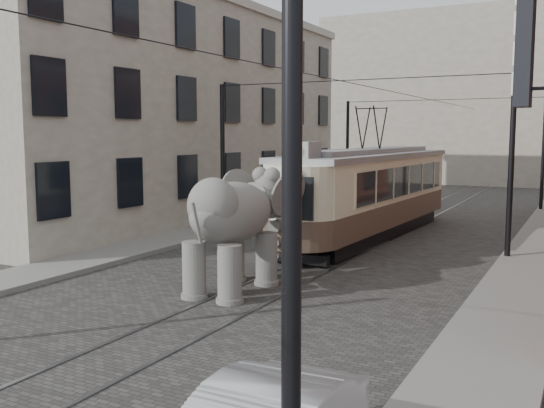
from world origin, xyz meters
The scene contains 9 objects.
ground centered at (0.00, 0.00, 0.00)m, with size 120.00×120.00×0.00m, color #413F3C.
tram_rails centered at (0.00, 0.00, 0.01)m, with size 1.54×80.00×0.02m, color slate, non-canonical shape.
sidewalk_right centered at (6.00, 0.00, 0.07)m, with size 2.00×60.00×0.15m, color slate.
sidewalk_left centered at (-6.50, 0.00, 0.07)m, with size 2.00×60.00×0.15m, color slate.
stucco_building centered at (-11.00, 10.00, 5.00)m, with size 7.00×24.00×10.00m, color gray.
distant_block centered at (0.00, 40.00, 7.00)m, with size 28.00×10.00×14.00m, color gray.
catenary centered at (-0.20, 5.00, 3.00)m, with size 11.00×30.20×6.00m, color black, non-canonical shape.
tram centered at (-0.24, 8.37, 2.55)m, with size 2.65×12.85×5.10m, color #ECE7BF, non-canonical shape.
elephant centered at (-0.65, -1.44, 1.58)m, with size 2.84×5.16×3.16m, color slate, non-canonical shape.
Camera 1 is at (7.49, -14.73, 4.06)m, focal length 40.44 mm.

